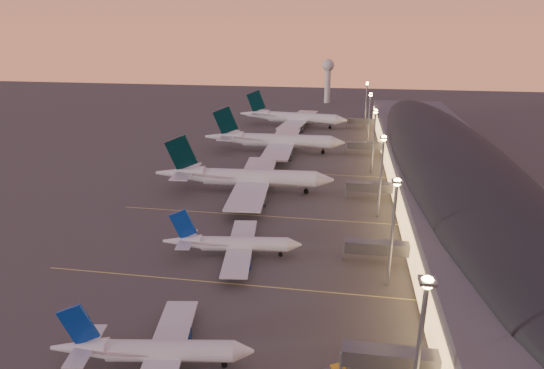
{
  "coord_description": "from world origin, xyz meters",
  "views": [
    {
      "loc": [
        24.43,
        -93.33,
        56.12
      ],
      "look_at": [
        2.0,
        45.0,
        7.0
      ],
      "focal_mm": 30.0,
      "sensor_mm": 36.0,
      "label": 1
    }
  ],
  "objects": [
    {
      "name": "ground",
      "position": [
        0.0,
        0.0,
        0.0
      ],
      "size": [
        700.0,
        700.0,
        0.0
      ],
      "primitive_type": "plane",
      "color": "#3F3D3B"
    },
    {
      "name": "airliner_narrow_south",
      "position": [
        -6.05,
        -33.23,
        3.25
      ],
      "size": [
        35.17,
        31.71,
        12.57
      ],
      "rotation": [
        0.0,
        0.0,
        0.15
      ],
      "color": "silver",
      "rests_on": "ground"
    },
    {
      "name": "airliner_narrow_north",
      "position": [
        -2.33,
        8.32,
        3.3
      ],
      "size": [
        35.76,
        32.17,
        12.77
      ],
      "rotation": [
        0.0,
        0.0,
        0.13
      ],
      "color": "silver",
      "rests_on": "ground"
    },
    {
      "name": "airliner_wide_near",
      "position": [
        -9.76,
        55.64,
        5.25
      ],
      "size": [
        63.73,
        58.15,
        20.39
      ],
      "rotation": [
        0.0,
        0.0,
        0.07
      ],
      "color": "silver",
      "rests_on": "ground"
    },
    {
      "name": "airliner_wide_mid",
      "position": [
        -7.59,
        110.66,
        5.43
      ],
      "size": [
        65.8,
        59.74,
        21.11
      ],
      "rotation": [
        0.0,
        0.0,
        0.02
      ],
      "color": "silver",
      "rests_on": "ground"
    },
    {
      "name": "airliner_wide_far",
      "position": [
        -5.8,
        168.45,
        5.29
      ],
      "size": [
        64.23,
        58.94,
        20.55
      ],
      "rotation": [
        0.0,
        0.0,
        -0.12
      ],
      "color": "silver",
      "rests_on": "ground"
    },
    {
      "name": "terminal_building",
      "position": [
        61.84,
        72.47,
        8.78
      ],
      "size": [
        56.35,
        255.0,
        17.46
      ],
      "color": "#525257",
      "rests_on": "ground"
    },
    {
      "name": "light_masts",
      "position": [
        36.0,
        65.0,
        17.55
      ],
      "size": [
        2.2,
        217.2,
        25.9
      ],
      "color": "gray",
      "rests_on": "ground"
    },
    {
      "name": "radar_tower",
      "position": [
        10.0,
        260.0,
        21.87
      ],
      "size": [
        9.0,
        9.0,
        32.5
      ],
      "color": "silver",
      "rests_on": "ground"
    },
    {
      "name": "lane_markings",
      "position": [
        0.0,
        40.0,
        0.01
      ],
      "size": [
        90.0,
        180.36,
        0.0
      ],
      "color": "#D8C659",
      "rests_on": "ground"
    },
    {
      "name": "baggage_tug_b",
      "position": [
        25.07,
        -29.53,
        0.48
      ],
      "size": [
        3.73,
        2.94,
        1.05
      ],
      "rotation": [
        0.0,
        0.0,
        0.52
      ],
      "color": "gold",
      "rests_on": "ground"
    }
  ]
}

